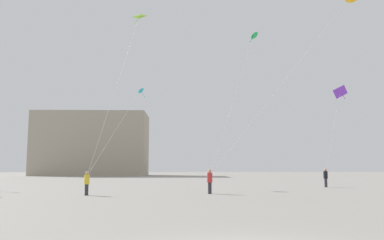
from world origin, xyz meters
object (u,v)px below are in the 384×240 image
at_px(kite_lime_delta, 138,21).
at_px(building_left_hall, 93,144).
at_px(kite_violet_delta, 340,93).
at_px(person_in_red, 210,180).
at_px(person_in_yellow, 87,182).
at_px(kite_emerald_diamond, 253,39).
at_px(kite_cyan_diamond, 139,93).
at_px(person_in_black, 326,177).

height_order(kite_lime_delta, building_left_hall, kite_lime_delta).
bearing_deg(kite_lime_delta, kite_violet_delta, 9.55).
bearing_deg(person_in_red, person_in_yellow, 140.66).
distance_m(person_in_yellow, kite_emerald_diamond, 18.84).
height_order(kite_lime_delta, kite_cyan_diamond, kite_lime_delta).
height_order(person_in_black, kite_violet_delta, kite_violet_delta).
bearing_deg(building_left_hall, person_in_yellow, -79.85).
distance_m(kite_lime_delta, building_left_hall, 62.22).
distance_m(person_in_yellow, kite_lime_delta, 15.40).
bearing_deg(person_in_black, kite_emerald_diamond, 92.12).
height_order(person_in_black, building_left_hall, building_left_hall).
bearing_deg(building_left_hall, kite_emerald_diamond, -67.65).
bearing_deg(kite_cyan_diamond, kite_violet_delta, -7.67).
relative_size(person_in_red, kite_emerald_diamond, 0.14).
distance_m(person_in_red, building_left_hall, 68.59).
bearing_deg(kite_lime_delta, person_in_black, 11.01).
height_order(kite_violet_delta, kite_cyan_diamond, kite_cyan_diamond).
bearing_deg(person_in_red, kite_emerald_diamond, 0.74).
distance_m(person_in_black, kite_violet_delta, 8.38).
bearing_deg(person_in_black, kite_cyan_diamond, 57.71).
height_order(person_in_yellow, kite_emerald_diamond, kite_emerald_diamond).
bearing_deg(kite_emerald_diamond, kite_cyan_diamond, 148.54).
xyz_separation_m(person_in_yellow, kite_emerald_diamond, (12.98, 5.85, 12.33)).
height_order(person_in_black, kite_lime_delta, kite_lime_delta).
height_order(person_in_red, building_left_hall, building_left_hall).
distance_m(person_in_black, building_left_hall, 65.53).
distance_m(kite_violet_delta, kite_emerald_diamond, 10.89).
bearing_deg(building_left_hall, person_in_red, -72.65).
bearing_deg(kite_emerald_diamond, building_left_hall, 112.35).
bearing_deg(person_in_black, person_in_red, 100.95).
bearing_deg(person_in_black, person_in_yellow, 90.65).
bearing_deg(person_in_yellow, kite_emerald_diamond, -93.83).
distance_m(kite_lime_delta, kite_emerald_diamond, 10.33).
height_order(kite_lime_delta, kite_violet_delta, kite_lime_delta).
bearing_deg(person_in_red, person_in_black, -10.90).
relative_size(person_in_red, person_in_black, 0.98).
relative_size(person_in_red, person_in_yellow, 1.08).
xyz_separation_m(person_in_yellow, kite_violet_delta, (22.40, 9.53, 8.29)).
height_order(kite_cyan_diamond, kite_emerald_diamond, kite_emerald_diamond).
xyz_separation_m(person_in_yellow, building_left_hall, (-11.85, 66.24, 6.35)).
bearing_deg(building_left_hall, kite_violet_delta, -58.87).
height_order(person_in_red, kite_lime_delta, kite_lime_delta).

